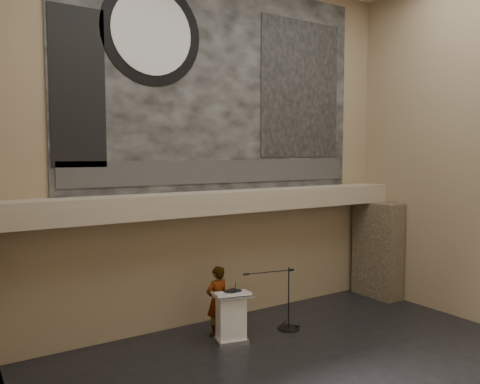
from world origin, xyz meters
TOP-DOWN VIEW (x-y plane):
  - floor at (0.00, 0.00)m, footprint 10.00×10.00m
  - wall_back at (0.00, 4.00)m, footprint 10.00×0.02m
  - wall_left at (-5.00, 0.00)m, footprint 0.02×8.00m
  - soffit at (0.00, 3.60)m, footprint 10.00×0.80m
  - sprinkler_left at (-1.60, 3.55)m, footprint 0.04×0.04m
  - sprinkler_right at (1.90, 3.55)m, footprint 0.04×0.04m
  - banner at (0.00, 3.97)m, footprint 8.00×0.05m
  - banner_text_strip at (0.00, 3.93)m, footprint 7.76×0.02m
  - banner_clock_rim at (-1.80, 3.93)m, footprint 2.30×0.02m
  - banner_clock_face at (-1.80, 3.91)m, footprint 1.84×0.02m
  - banner_building_print at (2.40, 3.93)m, footprint 2.60×0.02m
  - banner_brick_print at (-3.40, 3.93)m, footprint 1.10×0.02m
  - stone_pier at (4.65, 3.15)m, footprint 0.60×1.40m
  - lectern at (-0.62, 2.59)m, footprint 0.86×0.70m
  - binder at (-0.59, 2.57)m, footprint 0.38×0.33m
  - papers at (-0.79, 2.53)m, footprint 0.27×0.32m
  - speaker_person at (-0.69, 3.06)m, footprint 0.61×0.43m
  - mic_stand at (0.87, 2.52)m, footprint 1.35×0.52m

SIDE VIEW (x-z plane):
  - floor at x=0.00m, z-range 0.00..0.00m
  - mic_stand at x=0.87m, z-range -0.52..0.93m
  - lectern at x=-0.62m, z-range -0.02..1.12m
  - speaker_person at x=-0.69m, z-range 0.00..1.58m
  - papers at x=-0.79m, z-range 1.10..1.10m
  - binder at x=-0.59m, z-range 1.10..1.14m
  - stone_pier at x=4.65m, z-range 0.00..2.70m
  - sprinkler_left at x=-1.60m, z-range 2.64..2.70m
  - sprinkler_right at x=1.90m, z-range 2.64..2.70m
  - soffit at x=0.00m, z-range 2.70..3.20m
  - banner_text_strip at x=0.00m, z-range 3.38..3.93m
  - wall_back at x=0.00m, z-range 0.00..8.50m
  - wall_left at x=-5.00m, z-range 0.00..8.50m
  - banner_brick_print at x=-3.40m, z-range 3.80..7.00m
  - banner at x=0.00m, z-range 3.20..8.20m
  - banner_building_print at x=2.40m, z-range 4.00..7.60m
  - banner_clock_rim at x=-1.80m, z-range 5.55..7.85m
  - banner_clock_face at x=-1.80m, z-range 5.78..7.62m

